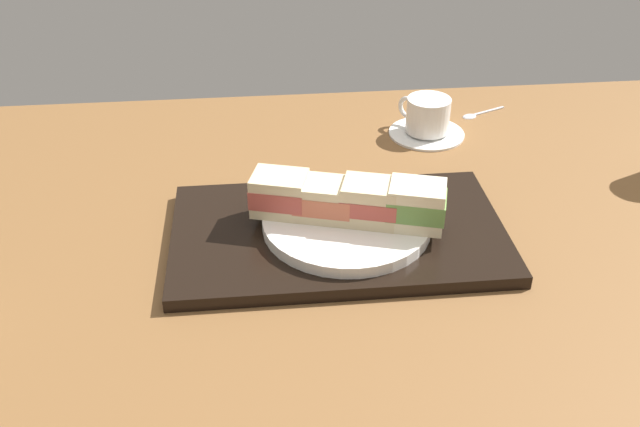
{
  "coord_description": "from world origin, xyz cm",
  "views": [
    {
      "loc": [
        -13.58,
        -79.23,
        56.26
      ],
      "look_at": [
        -5.66,
        -0.95,
        5.0
      ],
      "focal_mm": 39.65,
      "sensor_mm": 36.0,
      "label": 1
    }
  ],
  "objects_px": {
    "sandwich_nearmost": "(280,193)",
    "teaspoon": "(475,114)",
    "sandwich_farmost": "(417,205)",
    "sandwich_inner_far": "(370,202)",
    "coffee_cup": "(427,119)",
    "sandwich_inner_near": "(324,199)",
    "sandwich_plate": "(346,222)"
  },
  "relations": [
    {
      "from": "sandwich_nearmost",
      "to": "teaspoon",
      "type": "distance_m",
      "value": 0.52
    },
    {
      "from": "teaspoon",
      "to": "coffee_cup",
      "type": "bearing_deg",
      "value": -148.17
    },
    {
      "from": "sandwich_inner_near",
      "to": "sandwich_inner_far",
      "type": "distance_m",
      "value": 0.06
    },
    {
      "from": "sandwich_inner_near",
      "to": "sandwich_farmost",
      "type": "xyz_separation_m",
      "value": [
        0.12,
        -0.03,
        0.0
      ]
    },
    {
      "from": "sandwich_nearmost",
      "to": "sandwich_inner_far",
      "type": "bearing_deg",
      "value": -16.17
    },
    {
      "from": "sandwich_plate",
      "to": "sandwich_nearmost",
      "type": "bearing_deg",
      "value": 163.83
    },
    {
      "from": "sandwich_farmost",
      "to": "coffee_cup",
      "type": "xyz_separation_m",
      "value": [
        0.09,
        0.33,
        -0.04
      ]
    },
    {
      "from": "sandwich_nearmost",
      "to": "teaspoon",
      "type": "bearing_deg",
      "value": 42.24
    },
    {
      "from": "sandwich_farmost",
      "to": "teaspoon",
      "type": "bearing_deg",
      "value": 63.03
    },
    {
      "from": "sandwich_inner_far",
      "to": "teaspoon",
      "type": "height_order",
      "value": "sandwich_inner_far"
    },
    {
      "from": "sandwich_nearmost",
      "to": "sandwich_inner_near",
      "type": "bearing_deg",
      "value": -16.17
    },
    {
      "from": "sandwich_nearmost",
      "to": "teaspoon",
      "type": "height_order",
      "value": "sandwich_nearmost"
    },
    {
      "from": "sandwich_farmost",
      "to": "sandwich_inner_far",
      "type": "bearing_deg",
      "value": 163.83
    },
    {
      "from": "sandwich_inner_far",
      "to": "teaspoon",
      "type": "relative_size",
      "value": 0.96
    },
    {
      "from": "coffee_cup",
      "to": "teaspoon",
      "type": "relative_size",
      "value": 1.43
    },
    {
      "from": "sandwich_farmost",
      "to": "teaspoon",
      "type": "height_order",
      "value": "sandwich_farmost"
    },
    {
      "from": "sandwich_inner_near",
      "to": "sandwich_farmost",
      "type": "relative_size",
      "value": 1.02
    },
    {
      "from": "sandwich_nearmost",
      "to": "sandwich_inner_far",
      "type": "height_order",
      "value": "same"
    },
    {
      "from": "sandwich_inner_far",
      "to": "sandwich_farmost",
      "type": "height_order",
      "value": "sandwich_farmost"
    },
    {
      "from": "sandwich_nearmost",
      "to": "sandwich_farmost",
      "type": "relative_size",
      "value": 0.98
    },
    {
      "from": "sandwich_inner_near",
      "to": "sandwich_farmost",
      "type": "bearing_deg",
      "value": -16.17
    },
    {
      "from": "sandwich_plate",
      "to": "teaspoon",
      "type": "bearing_deg",
      "value": 51.89
    },
    {
      "from": "sandwich_plate",
      "to": "coffee_cup",
      "type": "distance_m",
      "value": 0.35
    },
    {
      "from": "sandwich_nearmost",
      "to": "coffee_cup",
      "type": "bearing_deg",
      "value": 45.65
    },
    {
      "from": "sandwich_plate",
      "to": "sandwich_farmost",
      "type": "bearing_deg",
      "value": -16.17
    },
    {
      "from": "coffee_cup",
      "to": "sandwich_nearmost",
      "type": "bearing_deg",
      "value": -134.35
    },
    {
      "from": "sandwich_inner_far",
      "to": "sandwich_farmost",
      "type": "relative_size",
      "value": 1.0
    },
    {
      "from": "sandwich_inner_far",
      "to": "coffee_cup",
      "type": "xyz_separation_m",
      "value": [
        0.15,
        0.31,
        -0.03
      ]
    },
    {
      "from": "sandwich_nearmost",
      "to": "sandwich_farmost",
      "type": "xyz_separation_m",
      "value": [
        0.18,
        -0.05,
        0.0
      ]
    },
    {
      "from": "sandwich_inner_far",
      "to": "sandwich_farmost",
      "type": "xyz_separation_m",
      "value": [
        0.06,
        -0.02,
        0.0
      ]
    },
    {
      "from": "sandwich_nearmost",
      "to": "coffee_cup",
      "type": "relative_size",
      "value": 0.66
    },
    {
      "from": "sandwich_plate",
      "to": "sandwich_inner_near",
      "type": "height_order",
      "value": "sandwich_inner_near"
    }
  ]
}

